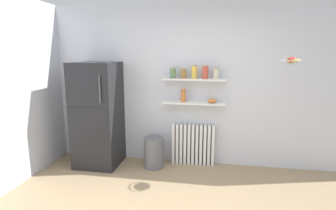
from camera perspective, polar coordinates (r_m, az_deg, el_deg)
name	(u,v)px	position (r m, az deg, el deg)	size (l,w,h in m)	color
back_wall	(186,85)	(4.34, 3.91, 4.27)	(7.04, 0.10, 2.60)	silver
refrigerator	(98,115)	(4.42, -14.92, -2.01)	(0.68, 0.70, 1.68)	black
radiator	(193,145)	(4.42, 5.43, -8.49)	(0.69, 0.12, 0.67)	white
wall_shelf_lower	(194,103)	(4.21, 5.57, 0.43)	(0.98, 0.22, 0.03)	white
wall_shelf_upper	(194,79)	(4.15, 5.67, 5.52)	(0.98, 0.22, 0.03)	white
storage_jar_0	(173,73)	(4.18, 1.07, 6.97)	(0.08, 0.08, 0.17)	#5B7F4C
storage_jar_1	(184,73)	(4.16, 3.37, 6.87)	(0.09, 0.09, 0.17)	olive
storage_jar_2	(194,72)	(4.14, 5.70, 7.12)	(0.08, 0.08, 0.21)	yellow
storage_jar_3	(205,72)	(4.14, 8.03, 7.06)	(0.09, 0.09, 0.21)	#C64C38
storage_jar_4	(216,73)	(4.13, 10.37, 6.78)	(0.09, 0.09, 0.18)	beige
vase	(183,95)	(4.20, 3.33, 2.07)	(0.07, 0.07, 0.21)	#CC7033
shelf_bowl	(212,101)	(4.19, 9.49, 0.91)	(0.14, 0.14, 0.06)	orange
trash_bin	(154,152)	(4.32, -3.07, -10.16)	(0.32, 0.32, 0.49)	slate
hanging_fruit_basket	(291,61)	(3.90, 25.00, 8.63)	(0.27, 0.27, 0.09)	#B2B2B7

